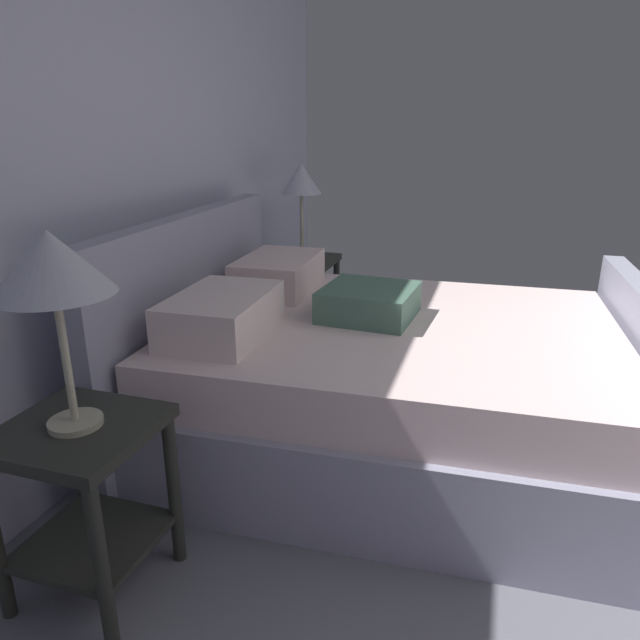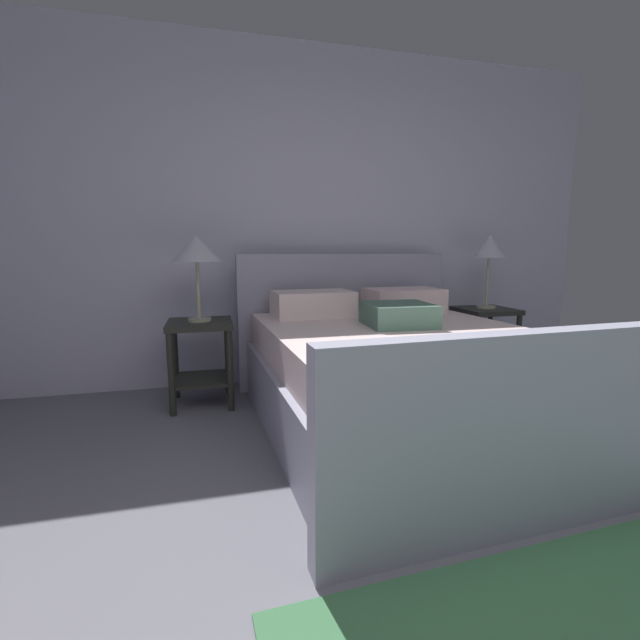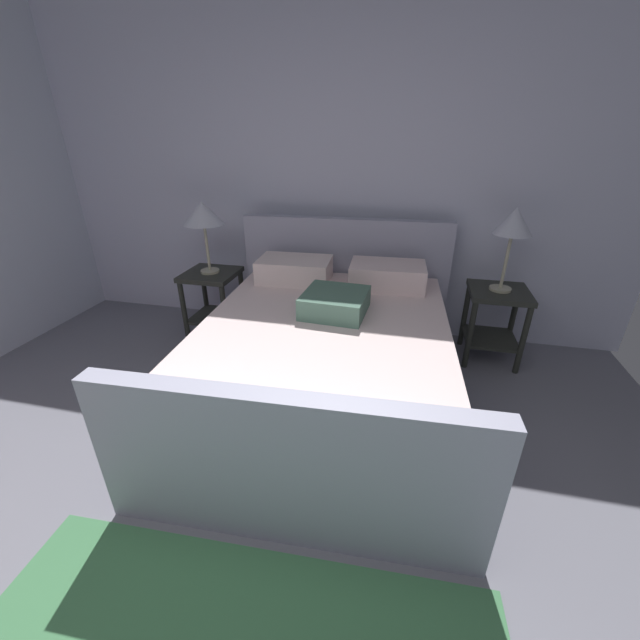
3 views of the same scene
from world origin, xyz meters
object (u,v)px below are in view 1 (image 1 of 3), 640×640
object	(u,v)px
table_lamp_left	(52,268)
table_lamp_right	(301,182)
nightstand_right	(302,286)
nightstand_left	(85,481)
bed	(387,377)

from	to	relation	value
table_lamp_left	table_lamp_right	bearing A→B (deg)	2.66
nightstand_right	nightstand_left	size ratio (longest dim) A/B	1.00
table_lamp_right	bed	bearing A→B (deg)	-144.90
bed	table_lamp_left	bearing A→B (deg)	148.54
nightstand_right	table_lamp_left	bearing A→B (deg)	-177.34
bed	table_lamp_left	distance (m)	1.57
table_lamp_right	table_lamp_left	size ratio (longest dim) A/B	1.05
table_lamp_right	table_lamp_left	xyz separation A→B (m)	(-2.37, -0.11, -0.02)
bed	nightstand_left	distance (m)	1.39
nightstand_left	table_lamp_left	bearing A→B (deg)	126.87
table_lamp_right	table_lamp_left	world-z (taller)	table_lamp_right
bed	table_lamp_right	world-z (taller)	table_lamp_right
bed	nightstand_right	bearing A→B (deg)	35.10
nightstand_right	table_lamp_right	xyz separation A→B (m)	(0.00, 0.00, 0.70)
table_lamp_right	nightstand_left	xyz separation A→B (m)	(-2.37, -0.11, -0.70)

